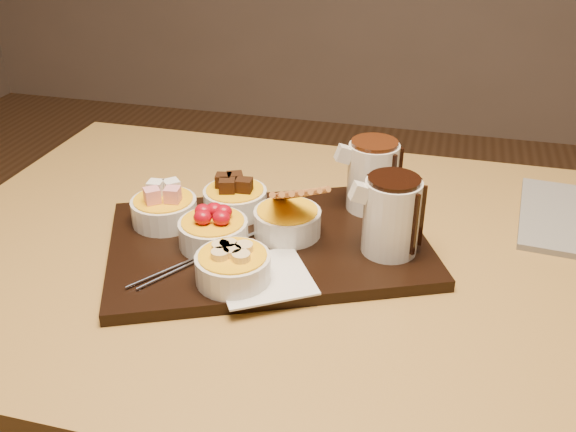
% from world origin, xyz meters
% --- Properties ---
extents(dining_table, '(1.20, 0.80, 0.75)m').
position_xyz_m(dining_table, '(0.00, 0.00, 0.65)').
color(dining_table, '#A6803D').
rests_on(dining_table, ground).
extents(serving_board, '(0.54, 0.46, 0.02)m').
position_xyz_m(serving_board, '(-0.08, -0.01, 0.76)').
color(serving_board, black).
rests_on(serving_board, dining_table).
extents(napkin, '(0.17, 0.17, 0.00)m').
position_xyz_m(napkin, '(-0.05, -0.11, 0.77)').
color(napkin, white).
rests_on(napkin, serving_board).
extents(bowl_marshmallows, '(0.10, 0.10, 0.04)m').
position_xyz_m(bowl_marshmallows, '(-0.24, -0.01, 0.79)').
color(bowl_marshmallows, silver).
rests_on(bowl_marshmallows, serving_board).
extents(bowl_cake, '(0.10, 0.10, 0.04)m').
position_xyz_m(bowl_cake, '(-0.15, 0.05, 0.79)').
color(bowl_cake, silver).
rests_on(bowl_cake, serving_board).
extents(bowl_strawberries, '(0.10, 0.10, 0.04)m').
position_xyz_m(bowl_strawberries, '(-0.15, -0.05, 0.79)').
color(bowl_strawberries, silver).
rests_on(bowl_strawberries, serving_board).
extents(bowl_biscotti, '(0.10, 0.10, 0.04)m').
position_xyz_m(bowl_biscotti, '(-0.05, 0.01, 0.79)').
color(bowl_biscotti, silver).
rests_on(bowl_biscotti, serving_board).
extents(bowl_bananas, '(0.10, 0.10, 0.04)m').
position_xyz_m(bowl_bananas, '(-0.09, -0.13, 0.79)').
color(bowl_bananas, silver).
rests_on(bowl_bananas, serving_board).
extents(pitcher_dark_chocolate, '(0.10, 0.10, 0.11)m').
position_xyz_m(pitcher_dark_chocolate, '(0.10, -0.00, 0.82)').
color(pitcher_dark_chocolate, silver).
rests_on(pitcher_dark_chocolate, serving_board).
extents(pitcher_milk_chocolate, '(0.10, 0.10, 0.11)m').
position_xyz_m(pitcher_milk_chocolate, '(0.05, 0.12, 0.82)').
color(pitcher_milk_chocolate, silver).
rests_on(pitcher_milk_chocolate, serving_board).
extents(fondue_skewers, '(0.23, 0.17, 0.01)m').
position_xyz_m(fondue_skewers, '(-0.15, -0.08, 0.77)').
color(fondue_skewers, silver).
rests_on(fondue_skewers, serving_board).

